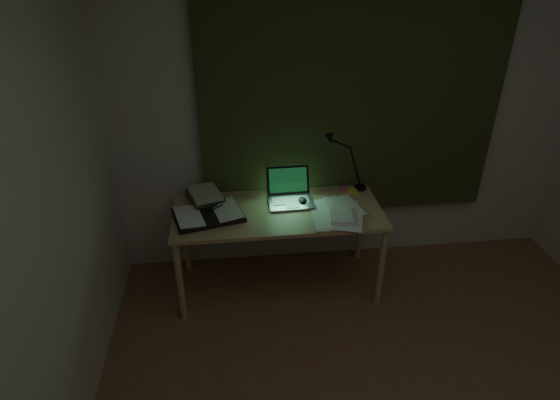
# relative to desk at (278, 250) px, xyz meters

# --- Properties ---
(wall_back) EXTENTS (3.50, 0.00, 2.50)m
(wall_back) POSITION_rel_desk_xyz_m (0.58, 0.40, 0.92)
(wall_back) COLOR beige
(wall_back) RESTS_ON ground
(curtain) EXTENTS (2.20, 0.06, 2.00)m
(curtain) POSITION_rel_desk_xyz_m (0.58, 0.36, 1.12)
(curtain) COLOR #33381C
(curtain) RESTS_ON wall_back
(desk) EXTENTS (1.47, 0.64, 0.67)m
(desk) POSITION_rel_desk_xyz_m (0.00, 0.00, 0.00)
(desk) COLOR tan
(desk) RESTS_ON floor
(laptop) EXTENTS (0.34, 0.37, 0.23)m
(laptop) POSITION_rel_desk_xyz_m (0.10, 0.09, 0.45)
(laptop) COLOR #A2A2A7
(laptop) RESTS_ON desk
(open_textbook) EXTENTS (0.52, 0.43, 0.04)m
(open_textbook) POSITION_rel_desk_xyz_m (-0.49, -0.03, 0.35)
(open_textbook) COLOR white
(open_textbook) RESTS_ON desk
(book_stack) EXTENTS (0.26, 0.30, 0.10)m
(book_stack) POSITION_rel_desk_xyz_m (-0.52, 0.17, 0.39)
(book_stack) COLOR white
(book_stack) RESTS_ON desk
(loose_papers) EXTENTS (0.45, 0.47, 0.02)m
(loose_papers) POSITION_rel_desk_xyz_m (0.37, -0.11, 0.35)
(loose_papers) COLOR silver
(loose_papers) RESTS_ON desk
(mouse) EXTENTS (0.07, 0.10, 0.04)m
(mouse) POSITION_rel_desk_xyz_m (0.19, 0.09, 0.35)
(mouse) COLOR black
(mouse) RESTS_ON desk
(sticky_yellow) EXTENTS (0.08, 0.08, 0.02)m
(sticky_yellow) POSITION_rel_desk_xyz_m (0.59, 0.22, 0.34)
(sticky_yellow) COLOR yellow
(sticky_yellow) RESTS_ON desk
(sticky_pink) EXTENTS (0.08, 0.08, 0.01)m
(sticky_pink) POSITION_rel_desk_xyz_m (0.53, 0.24, 0.34)
(sticky_pink) COLOR #DE566E
(sticky_pink) RESTS_ON desk
(desk_lamp) EXTENTS (0.36, 0.30, 0.50)m
(desk_lamp) POSITION_rel_desk_xyz_m (0.66, 0.26, 0.58)
(desk_lamp) COLOR black
(desk_lamp) RESTS_ON desk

